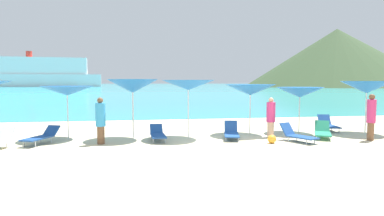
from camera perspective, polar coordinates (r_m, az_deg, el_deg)
name	(u,v)px	position (r m, az deg, el deg)	size (l,w,h in m)	color
ground_plane	(192,119)	(21.93, -0.04, -1.93)	(50.00, 100.00, 0.30)	beige
ocean_water	(142,85)	(240.27, -8.58, 3.88)	(650.00, 440.00, 0.02)	#2DADBC
headland_hill	(336,58)	(177.04, 23.51, 7.88)	(88.21, 88.21, 27.89)	#384C2D
umbrella_1	(67,91)	(14.41, -20.64, 2.78)	(2.16, 2.16, 2.14)	silver
umbrella_2	(133,86)	(13.72, -10.16, 3.72)	(2.19, 2.19, 2.41)	silver
umbrella_3	(188,85)	(13.72, -0.64, 3.96)	(2.44, 2.44, 2.38)	silver
umbrella_4	(250,90)	(14.89, 9.98, 3.09)	(2.23, 2.23, 2.20)	silver
umbrella_5	(300,92)	(15.89, 18.02, 2.57)	(2.29, 2.29, 2.07)	silver
umbrella_6	(367,87)	(16.89, 27.80, 3.18)	(2.30, 2.30, 2.34)	silver
lounge_chair_0	(231,132)	(13.62, 6.78, -4.17)	(0.91, 1.68, 0.66)	#1E478C
lounge_chair_1	(41,136)	(13.60, -24.43, -4.40)	(1.14, 1.74, 0.60)	#1E478C
lounge_chair_2	(328,124)	(16.96, 22.35, -2.62)	(0.88, 1.63, 0.71)	#1E478C
lounge_chair_3	(323,132)	(14.73, 21.51, -3.79)	(1.26, 1.65, 0.65)	#268C66
lounge_chair_5	(298,135)	(13.47, 17.67, -4.37)	(1.12, 1.59, 0.68)	#1E478C
lounge_chair_8	(158,134)	(13.16, -5.92, -4.43)	(0.58, 1.58, 0.58)	#1E478C
beachgoer_0	(101,120)	(12.73, -15.42, -1.95)	(0.36, 0.36, 1.73)	brown
beachgoer_1	(371,116)	(14.82, 28.40, -1.18)	(0.33, 0.33, 1.83)	brown
beachgoer_2	(271,116)	(14.22, 13.37, -1.42)	(0.36, 0.36, 1.66)	#DBAA84
beach_ball	(272,139)	(12.87, 13.54, -5.20)	(0.32, 0.32, 0.32)	orange
cruise_ship	(44,74)	(181.43, -23.99, 5.39)	(54.65, 13.02, 17.40)	white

